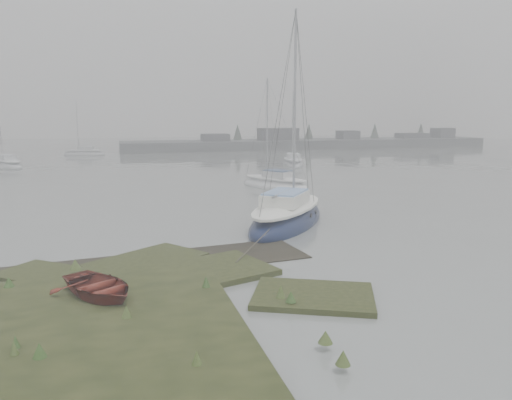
# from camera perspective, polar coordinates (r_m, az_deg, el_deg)

# --- Properties ---
(ground) EXTENTS (160.00, 160.00, 0.00)m
(ground) POSITION_cam_1_polar(r_m,az_deg,el_deg) (44.14, -9.42, 2.62)
(ground) COLOR slate
(ground) RESTS_ON ground
(far_shoreline) EXTENTS (60.00, 8.00, 4.15)m
(far_shoreline) POSITION_cam_1_polar(r_m,az_deg,el_deg) (81.99, 6.89, 6.51)
(far_shoreline) COLOR #4C4F51
(far_shoreline) RESTS_ON ground
(sailboat_main) EXTENTS (6.91, 7.86, 11.19)m
(sailboat_main) POSITION_cam_1_polar(r_m,az_deg,el_deg) (24.56, 3.56, -2.09)
(sailboat_main) COLOR #0C1534
(sailboat_main) RESTS_ON ground
(sailboat_white) EXTENTS (4.90, 6.28, 8.64)m
(sailboat_white) POSITION_cam_1_polar(r_m,az_deg,el_deg) (36.99, 2.20, 1.80)
(sailboat_white) COLOR white
(sailboat_white) RESTS_ON ground
(sailboat_far_a) EXTENTS (4.85, 6.11, 8.44)m
(sailboat_far_a) POSITION_cam_1_polar(r_m,az_deg,el_deg) (57.44, -26.64, 3.61)
(sailboat_far_a) COLOR #B2B6BC
(sailboat_far_a) RESTS_ON ground
(sailboat_far_b) EXTENTS (3.35, 6.31, 8.48)m
(sailboat_far_b) POSITION_cam_1_polar(r_m,az_deg,el_deg) (53.42, 4.26, 4.23)
(sailboat_far_b) COLOR #A7ADB0
(sailboat_far_b) RESTS_ON ground
(sailboat_far_c) EXTENTS (5.78, 3.23, 7.76)m
(sailboat_far_c) POSITION_cam_1_polar(r_m,az_deg,el_deg) (70.60, -19.02, 5.05)
(sailboat_far_c) COLOR #B4B8BF
(sailboat_far_c) RESTS_ON ground
(dinghy) EXTENTS (3.25, 3.54, 0.60)m
(dinghy) POSITION_cam_1_polar(r_m,az_deg,el_deg) (15.19, -17.54, -9.37)
(dinghy) COLOR maroon
(dinghy) RESTS_ON marsh_bank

